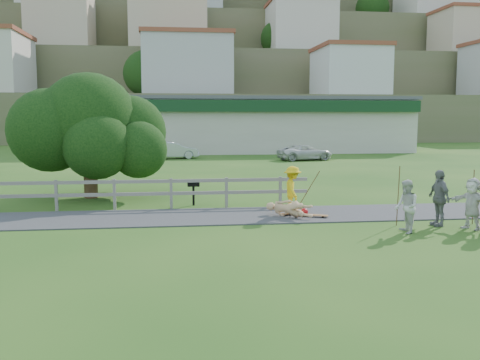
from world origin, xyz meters
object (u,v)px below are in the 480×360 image
at_px(spectator_b, 439,198).
at_px(tree, 90,148).
at_px(skater_rider, 292,193).
at_px(bbq, 193,193).
at_px(spectator_d, 472,204).
at_px(spectator_a, 406,207).
at_px(skater_fallen, 289,209).
at_px(car_silver, 172,150).
at_px(car_white, 305,153).

height_order(spectator_b, tree, tree).
bearing_deg(spectator_b, skater_rider, -122.57).
bearing_deg(bbq, spectator_d, -34.65).
relative_size(spectator_a, spectator_d, 1.00).
bearing_deg(skater_fallen, skater_rider, 19.26).
distance_m(tree, bbq, 5.01).
xyz_separation_m(spectator_d, tree, (-12.04, 7.74, 1.25)).
bearing_deg(spectator_b, car_silver, -167.72).
xyz_separation_m(skater_rider, tree, (-7.28, 4.97, 1.23)).
height_order(skater_fallen, car_white, car_white).
relative_size(skater_fallen, spectator_a, 1.09).
bearing_deg(car_silver, tree, 159.10).
bearing_deg(bbq, car_white, 63.96).
height_order(car_silver, bbq, car_silver).
height_order(spectator_d, bbq, spectator_d).
bearing_deg(skater_fallen, spectator_d, -70.03).
bearing_deg(bbq, spectator_b, -34.08).
bearing_deg(spectator_a, skater_fallen, -128.65).
distance_m(spectator_b, spectator_d, 0.94).
relative_size(car_silver, tree, 0.64).
xyz_separation_m(skater_rider, spectator_b, (4.03, -2.18, 0.07)).
height_order(skater_rider, car_white, skater_rider).
height_order(spectator_d, tree, tree).
relative_size(skater_fallen, spectator_b, 0.97).
relative_size(spectator_a, bbq, 1.60).
distance_m(spectator_b, car_white, 24.53).
height_order(skater_rider, bbq, skater_rider).
distance_m(spectator_b, car_silver, 28.18).
bearing_deg(spectator_d, spectator_b, -154.05).
relative_size(spectator_d, car_silver, 0.38).
bearing_deg(tree, spectator_d, -32.74).
distance_m(skater_fallen, bbq, 4.19).
distance_m(spectator_d, bbq, 9.56).
height_order(spectator_a, car_white, spectator_a).
bearing_deg(car_silver, car_white, -115.88).
relative_size(skater_rider, bbq, 1.65).
distance_m(skater_rider, car_white, 23.08).
bearing_deg(skater_rider, car_white, -12.21).
bearing_deg(spectator_d, bbq, -148.78).
relative_size(skater_rider, spectator_d, 1.03).
xyz_separation_m(spectator_a, spectator_b, (1.41, 0.85, 0.09)).
height_order(spectator_b, bbq, spectator_b).
distance_m(spectator_b, tree, 13.43).
distance_m(spectator_b, bbq, 8.63).
relative_size(spectator_b, spectator_d, 1.12).
height_order(spectator_a, bbq, spectator_a).
bearing_deg(spectator_d, car_silver, 172.41).
bearing_deg(spectator_d, car_white, 151.96).
bearing_deg(spectator_b, car_white, 171.12).
bearing_deg(spectator_b, tree, -126.48).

